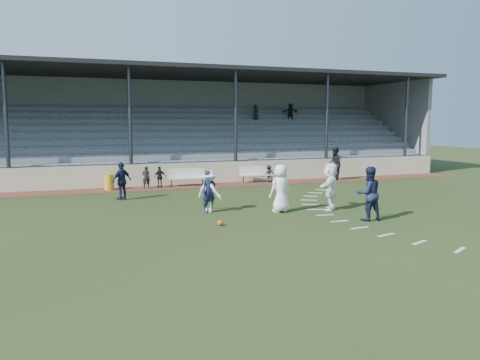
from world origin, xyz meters
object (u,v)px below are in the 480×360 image
at_px(trash_bin, 109,182).
at_px(player_white_lead, 281,188).
at_px(player_navy_lead, 209,192).
at_px(bench_left, 186,176).
at_px(official, 335,163).
at_px(football, 220,223).
at_px(bench_right, 257,172).

height_order(trash_bin, player_white_lead, player_white_lead).
height_order(player_white_lead, player_navy_lead, player_white_lead).
bearing_deg(player_white_lead, bench_left, -90.62).
bearing_deg(player_white_lead, official, -144.29).
height_order(football, official, official).
xyz_separation_m(bench_right, player_white_lead, (-2.46, -8.64, 0.35)).
relative_size(football, official, 0.10).
bearing_deg(player_navy_lead, player_white_lead, -34.37).
distance_m(bench_left, player_navy_lead, 7.71).
height_order(bench_right, player_white_lead, player_white_lead).
relative_size(bench_right, football, 10.41).
xyz_separation_m(bench_left, player_white_lead, (1.75, -8.48, 0.35)).
bearing_deg(bench_right, player_navy_lead, -116.75).
bearing_deg(trash_bin, official, -1.12).
bearing_deg(bench_right, football, -111.47).
height_order(player_navy_lead, official, official).
distance_m(bench_right, official, 4.86).
bearing_deg(official, football, -29.16).
bearing_deg(bench_left, bench_right, 10.50).
bearing_deg(trash_bin, bench_left, 2.21).
bearing_deg(bench_left, trash_bin, -169.48).
bearing_deg(bench_left, football, -88.39).
distance_m(player_navy_lead, official, 12.28).
xyz_separation_m(bench_left, player_navy_lead, (-0.90, -7.65, 0.24)).
relative_size(bench_right, trash_bin, 2.57).
height_order(bench_right, trash_bin, bench_right).
xyz_separation_m(football, player_white_lead, (2.93, 1.53, 0.83)).
xyz_separation_m(player_white_lead, player_navy_lead, (-2.65, 0.83, -0.11)).
bearing_deg(player_navy_lead, bench_left, 66.32).
distance_m(bench_left, football, 10.09).
relative_size(trash_bin, player_white_lead, 0.42).
relative_size(player_white_lead, official, 0.94).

